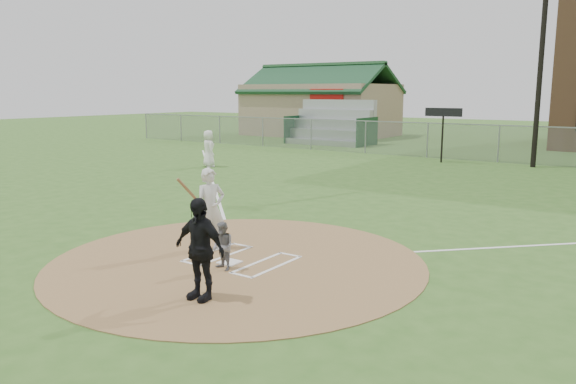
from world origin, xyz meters
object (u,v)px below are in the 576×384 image
Objects in this scene: home_plate at (230,262)px; ondeck_player at (209,149)px; batter_at_plate at (210,209)px; catcher at (223,246)px; umpire at (199,249)px.

ondeck_player reaches higher than home_plate.
batter_at_plate is at bearing 163.64° from ondeck_player.
ondeck_player reaches higher than catcher.
umpire reaches higher than catcher.
home_plate is 0.71m from catcher.
umpire reaches higher than ondeck_player.
catcher is at bearing -64.89° from home_plate.
catcher is 0.56× the size of ondeck_player.
umpire is (0.98, -1.96, 0.93)m from home_plate.
umpire is 1.02× the size of ondeck_player.
ondeck_player is at bearing 148.93° from catcher.
umpire is at bearing 162.96° from ondeck_player.
umpire is 0.96× the size of batter_at_plate.
catcher is 0.53× the size of batter_at_plate.
home_plate is at bearing 164.99° from ondeck_player.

